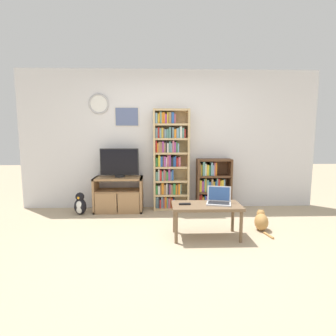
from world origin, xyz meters
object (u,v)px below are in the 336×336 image
television (120,163)px  remote_near_laptop (185,204)px  cat (261,221)px  tv_stand (119,194)px  coffee_table (206,208)px  bookshelf_tall (169,160)px  laptop (219,199)px  penguin_figurine (80,204)px  bookshelf_short (212,185)px

television → remote_near_laptop: television is taller
remote_near_laptop → cat: bearing=100.1°
tv_stand → remote_near_laptop: 1.68m
television → cat: 2.59m
cat → coffee_table: bearing=-153.6°
bookshelf_tall → coffee_table: 1.56m
coffee_table → laptop: size_ratio=2.48×
laptop → cat: size_ratio=0.76×
bookshelf_tall → penguin_figurine: bookshelf_tall is taller
bookshelf_short → remote_near_laptop: size_ratio=5.91×
laptop → cat: laptop is taller
television → penguin_figurine: bearing=-162.3°
bookshelf_short → penguin_figurine: bearing=-172.9°
bookshelf_tall → laptop: bookshelf_tall is taller
television → cat: size_ratio=1.40×
coffee_table → penguin_figurine: bearing=151.8°
television → penguin_figurine: 1.01m
television → penguin_figurine: television is taller
cat → penguin_figurine: penguin_figurine is taller
television → cat: (2.24, -1.07, -0.76)m
remote_near_laptop → bookshelf_short: bearing=153.2°
remote_near_laptop → cat: remote_near_laptop is taller
bookshelf_tall → bookshelf_short: size_ratio=1.96×
tv_stand → cat: bearing=-24.5°
tv_stand → bookshelf_tall: size_ratio=0.47×
bookshelf_short → laptop: (-0.18, -1.36, 0.07)m
television → remote_near_laptop: (1.07, -1.31, -0.42)m
tv_stand → television: size_ratio=1.25×
bookshelf_tall → television: bearing=-174.5°
bookshelf_tall → penguin_figurine: bearing=-169.2°
laptop → remote_near_laptop: size_ratio=2.34×
laptop → cat: bearing=30.8°
coffee_table → cat: coffee_table is taller
tv_stand → remote_near_laptop: (1.09, -1.27, 0.15)m
remote_near_laptop → penguin_figurine: remote_near_laptop is taller
penguin_figurine → cat: bearing=-16.3°
laptop → tv_stand: bearing=156.2°
laptop → penguin_figurine: (-2.22, 1.06, -0.34)m
tv_stand → penguin_figurine: size_ratio=2.22×
remote_near_laptop → cat: 1.24m
tv_stand → remote_near_laptop: tv_stand is taller
bookshelf_tall → bookshelf_short: 0.94m
bookshelf_tall → penguin_figurine: (-1.59, -0.30, -0.76)m
tv_stand → bookshelf_tall: 1.13m
remote_near_laptop → bookshelf_tall: bearing=-175.4°
cat → bookshelf_short: bearing=124.9°
tv_stand → coffee_table: (1.39, -1.27, 0.09)m
coffee_table → remote_near_laptop: bearing=-179.6°
bookshelf_tall → bookshelf_short: (0.81, -0.00, -0.48)m
laptop → bookshelf_short: bearing=97.0°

